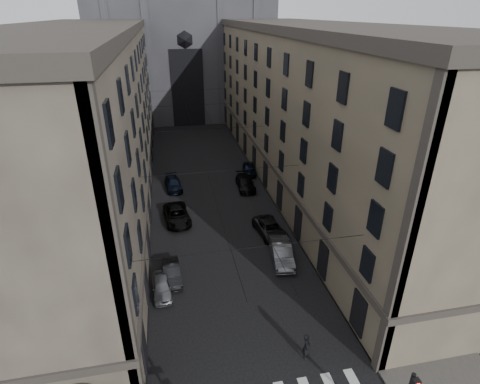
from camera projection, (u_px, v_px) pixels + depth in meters
sidewalk_left at (123, 190)px, 46.35m from camera, size 7.00×80.00×0.15m
sidewalk_right at (285, 177)px, 50.08m from camera, size 7.00×80.00×0.15m
building_left at (84, 118)px, 41.79m from camera, size 13.60×60.60×18.85m
building_right at (311, 107)px, 46.56m from camera, size 13.60×60.60×18.85m
gothic_tower at (180, 24)px, 74.87m from camera, size 35.00×23.00×58.00m
tram_wires at (205, 130)px, 44.76m from camera, size 14.00×60.00×0.43m
car_left_near at (162, 287)px, 29.25m from camera, size 1.70×3.80×1.27m
car_left_midnear at (172, 273)px, 30.79m from camera, size 1.66×4.05×1.30m
car_left_midfar at (177, 215)px, 39.31m from camera, size 3.00×5.59×1.49m
car_left_far at (173, 184)px, 46.63m from camera, size 2.31×4.71×1.32m
car_right_near at (282, 253)px, 33.06m from camera, size 2.35×5.05×1.60m
car_right_midnear at (270, 229)px, 36.92m from camera, size 2.95×5.27×1.39m
car_right_midfar at (245, 183)px, 46.70m from camera, size 2.19×5.05×1.45m
car_right_far at (249, 169)px, 50.86m from camera, size 2.20×4.34×1.42m
pedestrian at (306, 346)px, 23.66m from camera, size 0.64×0.80×1.91m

